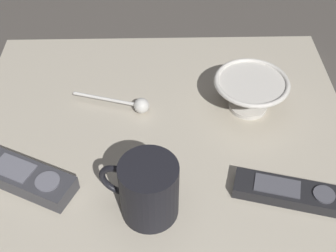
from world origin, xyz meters
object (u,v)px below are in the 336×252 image
(tv_remote_near, at_px, (26,178))
(tv_remote_far, at_px, (290,193))
(cereal_bowl, at_px, (250,92))
(coffee_mug, at_px, (147,190))
(teaspoon, at_px, (135,104))

(tv_remote_near, distance_m, tv_remote_far, 0.39)
(cereal_bowl, bearing_deg, tv_remote_near, 24.40)
(tv_remote_far, bearing_deg, coffee_mug, 4.87)
(teaspoon, bearing_deg, cereal_bowl, -178.88)
(coffee_mug, distance_m, tv_remote_near, 0.19)
(cereal_bowl, bearing_deg, tv_remote_far, 99.59)
(teaspoon, distance_m, tv_remote_near, 0.22)
(coffee_mug, relative_size, tv_remote_near, 0.70)
(coffee_mug, height_order, tv_remote_near, coffee_mug)
(tv_remote_near, height_order, tv_remote_far, tv_remote_near)
(teaspoon, xyz_separation_m, tv_remote_near, (0.16, 0.16, -0.00))
(cereal_bowl, relative_size, tv_remote_near, 0.81)
(teaspoon, relative_size, tv_remote_near, 0.86)
(teaspoon, height_order, tv_remote_far, teaspoon)
(coffee_mug, bearing_deg, tv_remote_near, -15.40)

